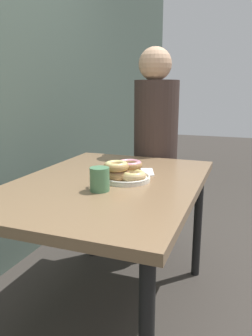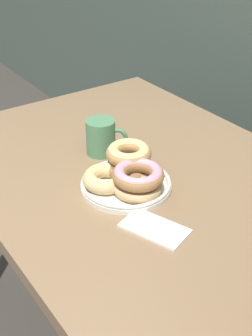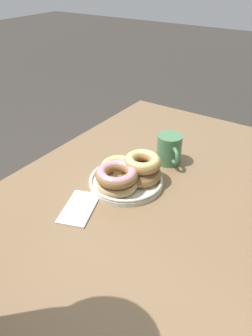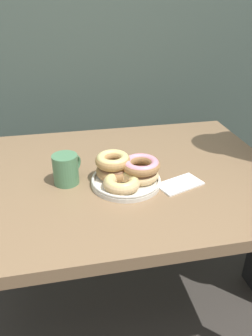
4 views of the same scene
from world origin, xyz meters
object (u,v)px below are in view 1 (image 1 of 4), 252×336
at_px(coffee_mug, 99,179).
at_px(person_figure, 156,152).
at_px(donut_plate, 125,172).
at_px(dining_table, 108,195).
at_px(napkin, 145,172).

height_order(coffee_mug, person_figure, person_figure).
distance_m(donut_plate, coffee_mug, 0.20).
relative_size(donut_plate, person_figure, 0.18).
height_order(donut_plate, coffee_mug, coffee_mug).
xyz_separation_m(dining_table, person_figure, (0.77, -0.03, 0.07)).
distance_m(dining_table, napkin, 0.25).
relative_size(donut_plate, napkin, 1.52).
distance_m(donut_plate, napkin, 0.18).
height_order(dining_table, coffee_mug, coffee_mug).
distance_m(dining_table, donut_plate, 0.14).
distance_m(coffee_mug, napkin, 0.38).
height_order(coffee_mug, napkin, coffee_mug).
height_order(dining_table, donut_plate, donut_plate).
relative_size(coffee_mug, napkin, 0.62).
height_order(dining_table, person_figure, person_figure).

